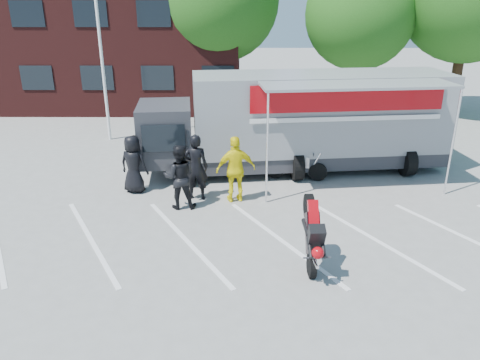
{
  "coord_description": "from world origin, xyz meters",
  "views": [
    {
      "loc": [
        -0.78,
        -9.41,
        5.68
      ],
      "look_at": [
        -0.84,
        1.84,
        1.3
      ],
      "focal_mm": 35.0,
      "sensor_mm": 36.0,
      "label": 1
    }
  ],
  "objects_px": {
    "transporter_truck": "(303,169)",
    "spectator_leather_c": "(179,177)",
    "tree_left": "(219,1)",
    "spectator_leather_a": "(134,164)",
    "parked_motorcycle": "(296,179)",
    "tree_mid": "(360,14)",
    "stunt_bike_rider": "(306,262)",
    "spectator_hivis": "(236,169)",
    "spectator_leather_b": "(196,167)",
    "flagpole": "(104,15)"
  },
  "relations": [
    {
      "from": "transporter_truck",
      "to": "spectator_leather_c",
      "type": "xyz_separation_m",
      "value": [
        -3.97,
        -3.31,
        0.94
      ]
    },
    {
      "from": "tree_left",
      "to": "spectator_leather_a",
      "type": "relative_size",
      "value": 4.76
    },
    {
      "from": "tree_left",
      "to": "transporter_truck",
      "type": "relative_size",
      "value": 0.82
    },
    {
      "from": "parked_motorcycle",
      "to": "spectator_leather_c",
      "type": "xyz_separation_m",
      "value": [
        -3.6,
        -2.27,
        0.94
      ]
    },
    {
      "from": "tree_mid",
      "to": "transporter_truck",
      "type": "height_order",
      "value": "tree_mid"
    },
    {
      "from": "tree_mid",
      "to": "stunt_bike_rider",
      "type": "height_order",
      "value": "tree_mid"
    },
    {
      "from": "stunt_bike_rider",
      "to": "spectator_hivis",
      "type": "bearing_deg",
      "value": 113.19
    },
    {
      "from": "parked_motorcycle",
      "to": "spectator_hivis",
      "type": "bearing_deg",
      "value": 141.79
    },
    {
      "from": "spectator_leather_c",
      "to": "tree_left",
      "type": "bearing_deg",
      "value": -96.38
    },
    {
      "from": "spectator_leather_c",
      "to": "stunt_bike_rider",
      "type": "bearing_deg",
      "value": 133.67
    },
    {
      "from": "spectator_leather_b",
      "to": "spectator_leather_c",
      "type": "xyz_separation_m",
      "value": [
        -0.41,
        -0.66,
        -0.06
      ]
    },
    {
      "from": "tree_mid",
      "to": "spectator_leather_b",
      "type": "relative_size",
      "value": 3.82
    },
    {
      "from": "tree_mid",
      "to": "spectator_leather_c",
      "type": "bearing_deg",
      "value": -122.25
    },
    {
      "from": "spectator_hivis",
      "to": "flagpole",
      "type": "bearing_deg",
      "value": -63.91
    },
    {
      "from": "parked_motorcycle",
      "to": "spectator_leather_a",
      "type": "relative_size",
      "value": 1.13
    },
    {
      "from": "flagpole",
      "to": "tree_mid",
      "type": "xyz_separation_m",
      "value": [
        11.24,
        5.0,
        -0.11
      ]
    },
    {
      "from": "flagpole",
      "to": "spectator_leather_a",
      "type": "distance_m",
      "value": 7.45
    },
    {
      "from": "transporter_truck",
      "to": "spectator_leather_b",
      "type": "xyz_separation_m",
      "value": [
        -3.56,
        -2.65,
        1.0
      ]
    },
    {
      "from": "transporter_truck",
      "to": "spectator_leather_c",
      "type": "bearing_deg",
      "value": -146.81
    },
    {
      "from": "tree_left",
      "to": "tree_mid",
      "type": "distance_m",
      "value": 7.1
    },
    {
      "from": "tree_mid",
      "to": "spectator_leather_b",
      "type": "distance_m",
      "value": 13.99
    },
    {
      "from": "spectator_leather_c",
      "to": "spectator_hivis",
      "type": "relative_size",
      "value": 0.95
    },
    {
      "from": "tree_mid",
      "to": "spectator_leather_a",
      "type": "height_order",
      "value": "tree_mid"
    },
    {
      "from": "spectator_leather_a",
      "to": "spectator_leather_c",
      "type": "bearing_deg",
      "value": 160.26
    },
    {
      "from": "spectator_leather_a",
      "to": "spectator_leather_c",
      "type": "relative_size",
      "value": 0.96
    },
    {
      "from": "flagpole",
      "to": "spectator_leather_c",
      "type": "height_order",
      "value": "flagpole"
    },
    {
      "from": "spectator_hivis",
      "to": "tree_left",
      "type": "bearing_deg",
      "value": -98.14
    },
    {
      "from": "stunt_bike_rider",
      "to": "spectator_leather_b",
      "type": "relative_size",
      "value": 0.92
    },
    {
      "from": "transporter_truck",
      "to": "spectator_leather_c",
      "type": "height_order",
      "value": "spectator_leather_c"
    },
    {
      "from": "spectator_leather_a",
      "to": "spectator_hivis",
      "type": "height_order",
      "value": "spectator_hivis"
    },
    {
      "from": "tree_mid",
      "to": "spectator_leather_c",
      "type": "xyz_separation_m",
      "value": [
        -7.58,
        -12.01,
        -4.0
      ]
    },
    {
      "from": "tree_left",
      "to": "spectator_leather_c",
      "type": "height_order",
      "value": "tree_left"
    },
    {
      "from": "tree_mid",
      "to": "parked_motorcycle",
      "type": "distance_m",
      "value": 11.62
    },
    {
      "from": "flagpole",
      "to": "tree_left",
      "type": "xyz_separation_m",
      "value": [
        4.24,
        6.0,
        0.51
      ]
    },
    {
      "from": "tree_mid",
      "to": "transporter_truck",
      "type": "relative_size",
      "value": 0.73
    },
    {
      "from": "flagpole",
      "to": "spectator_hivis",
      "type": "relative_size",
      "value": 4.01
    },
    {
      "from": "tree_left",
      "to": "spectator_leather_a",
      "type": "xyz_separation_m",
      "value": [
        -2.15,
        -11.82,
        -4.66
      ]
    },
    {
      "from": "tree_left",
      "to": "spectator_hivis",
      "type": "distance_m",
      "value": 13.37
    },
    {
      "from": "tree_left",
      "to": "flagpole",
      "type": "bearing_deg",
      "value": -125.28
    },
    {
      "from": "spectator_hivis",
      "to": "stunt_bike_rider",
      "type": "bearing_deg",
      "value": 102.97
    },
    {
      "from": "spectator_leather_b",
      "to": "stunt_bike_rider",
      "type": "bearing_deg",
      "value": 132.07
    },
    {
      "from": "flagpole",
      "to": "spectator_leather_b",
      "type": "distance_m",
      "value": 8.56
    },
    {
      "from": "stunt_bike_rider",
      "to": "spectator_hivis",
      "type": "distance_m",
      "value": 4.0
    },
    {
      "from": "tree_mid",
      "to": "spectator_leather_b",
      "type": "height_order",
      "value": "tree_mid"
    },
    {
      "from": "tree_mid",
      "to": "flagpole",
      "type": "bearing_deg",
      "value": -156.03
    },
    {
      "from": "tree_mid",
      "to": "spectator_leather_a",
      "type": "bearing_deg",
      "value": -130.21
    },
    {
      "from": "parked_motorcycle",
      "to": "flagpole",
      "type": "bearing_deg",
      "value": 66.85
    },
    {
      "from": "flagpole",
      "to": "spectator_leather_c",
      "type": "xyz_separation_m",
      "value": [
        3.67,
        -7.01,
        -4.11
      ]
    },
    {
      "from": "spectator_leather_b",
      "to": "spectator_leather_c",
      "type": "height_order",
      "value": "spectator_leather_b"
    },
    {
      "from": "flagpole",
      "to": "stunt_bike_rider",
      "type": "height_order",
      "value": "flagpole"
    }
  ]
}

